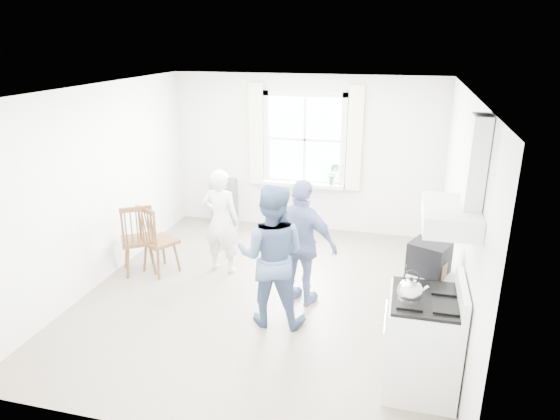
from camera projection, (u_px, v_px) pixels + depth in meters
The scene contains 15 objects.
room_shell at pixel (264, 199), 6.03m from camera, with size 4.62×5.12×2.64m.
window_assembly at pixel (304, 145), 8.22m from camera, with size 1.88×0.24×1.70m.
range_hood at pixel (459, 198), 4.12m from camera, with size 0.45×0.76×0.94m.
shelf_unit at pixel (224, 202), 8.78m from camera, with size 0.40×0.30×0.80m, color slate.
gas_stove at pixel (423, 342), 4.62m from camera, with size 0.68×0.76×1.12m.
kettle at pixel (410, 292), 4.36m from camera, with size 0.22×0.22×0.32m.
low_cabinet at pixel (428, 308), 5.26m from camera, with size 0.50×0.55×0.90m, color silver.
stereo_stack at pixel (429, 258), 5.00m from camera, with size 0.46×0.44×0.32m.
cardboard_box at pixel (433, 269), 4.96m from camera, with size 0.24×0.17×0.16m, color olive.
windsor_chair_a at pixel (137, 232), 6.80m from camera, with size 0.60×0.60×1.04m.
windsor_chair_b at pixel (152, 233), 6.82m from camera, with size 0.57×0.57×1.01m.
person_left at pixel (221, 221), 6.89m from camera, with size 0.54×0.54×1.49m, color silver.
person_mid at pixel (272, 256), 5.60m from camera, with size 0.81×0.81×1.67m, color #42557A.
person_right at pixel (302, 243), 6.03m from camera, with size 0.93×0.93×1.59m, color navy.
potted_plant at pixel (333, 174), 8.16m from camera, with size 0.20×0.20×0.36m, color #377B3E.
Camera 1 is at (1.60, -5.51, 3.17)m, focal length 32.00 mm.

